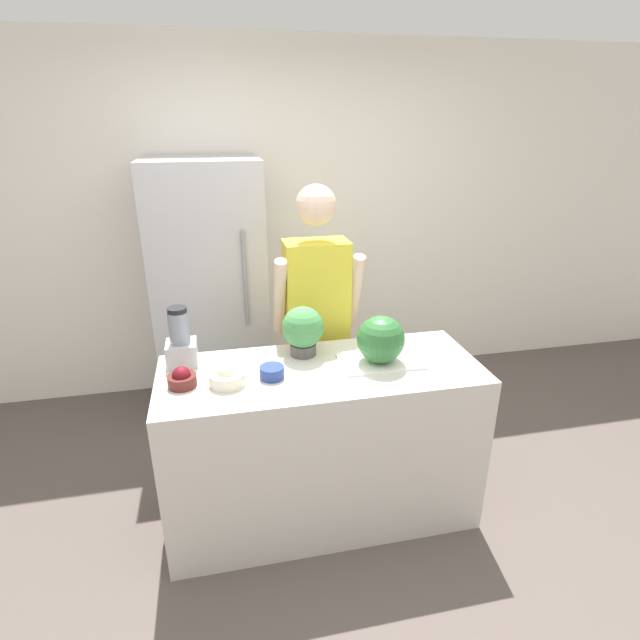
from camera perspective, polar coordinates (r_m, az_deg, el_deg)
name	(u,v)px	position (r m, az deg, el deg)	size (l,w,h in m)	color
ground_plane	(335,553)	(2.81, 1.67, -25.07)	(14.00, 14.00, 0.00)	#564C47
wall_back	(276,224)	(3.92, -5.07, 10.90)	(8.00, 0.06, 2.60)	white
counter_island	(321,443)	(2.74, 0.14, -13.87)	(1.61, 0.64, 0.89)	beige
refrigerator	(211,292)	(3.63, -12.37, 3.17)	(0.76, 0.67, 1.82)	#B7B7BC
person	(316,326)	(2.98, -0.41, -0.69)	(0.51, 0.27, 1.73)	#333338
cutting_board	(381,361)	(2.58, 6.96, -4.66)	(0.42, 0.25, 0.01)	white
watermelon	(381,339)	(2.51, 6.96, -2.22)	(0.24, 0.24, 0.24)	#2D6B33
bowl_cherries	(182,379)	(2.42, -15.51, -6.47)	(0.13, 0.13, 0.10)	#511E19
bowl_cream	(227,376)	(2.39, -10.57, -6.35)	(0.17, 0.17, 0.11)	beige
bowl_small_blue	(272,372)	(2.42, -5.52, -5.96)	(0.12, 0.12, 0.06)	navy
blender	(181,342)	(2.59, -15.63, -2.45)	(0.15, 0.15, 0.31)	#B7B7BC
potted_plant	(303,329)	(2.59, -1.97, -1.08)	(0.22, 0.22, 0.26)	#514C47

